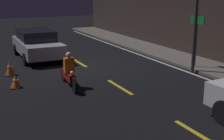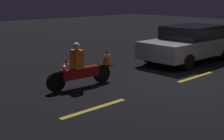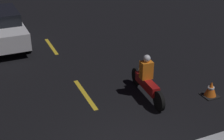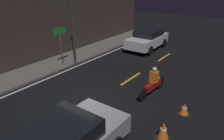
# 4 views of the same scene
# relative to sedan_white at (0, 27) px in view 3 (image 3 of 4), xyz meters

# --- Properties ---
(lane_dash_d) EXTENTS (2.00, 0.14, 0.01)m
(lane_dash_d) POSITION_rel_sedan_white_xyz_m (-5.55, -1.93, -0.81)
(lane_dash_d) COLOR gold
(lane_dash_d) RESTS_ON ground
(lane_dash_e) EXTENTS (2.00, 0.14, 0.01)m
(lane_dash_e) POSITION_rel_sedan_white_xyz_m (-1.05, -1.93, -0.81)
(lane_dash_e) COLOR gold
(lane_dash_e) RESTS_ON ground
(sedan_white) EXTENTS (4.13, 2.02, 1.51)m
(sedan_white) POSITION_rel_sedan_white_xyz_m (0.00, 0.00, 0.00)
(sedan_white) COLOR silver
(sedan_white) RESTS_ON ground
(motorcycle) EXTENTS (2.23, 0.38, 1.36)m
(motorcycle) POSITION_rel_sedan_white_xyz_m (-6.42, -3.65, -0.27)
(motorcycle) COLOR black
(motorcycle) RESTS_ON ground
(traffic_cone_mid) EXTENTS (0.49, 0.49, 0.50)m
(traffic_cone_mid) POSITION_rel_sedan_white_xyz_m (-7.21, -5.49, -0.57)
(traffic_cone_mid) COLOR black
(traffic_cone_mid) RESTS_ON ground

